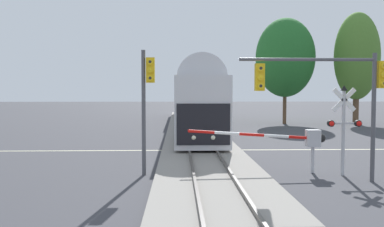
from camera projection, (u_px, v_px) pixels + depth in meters
ground_plane at (201, 150)px, 23.88m from camera, size 220.00×220.00×0.00m
road_centre_stripe at (201, 150)px, 23.88m from camera, size 44.00×0.20×0.01m
railway_track at (201, 149)px, 23.88m from camera, size 4.40×80.00×0.32m
commuter_train at (192, 97)px, 39.34m from camera, size 3.04×39.16×5.16m
crossing_gate_near at (298, 139)px, 17.14m from camera, size 5.71×0.40×1.83m
crossing_signal_mast at (344, 120)px, 16.61m from camera, size 1.36×0.44×3.63m
traffic_signal_median at (147, 92)px, 16.61m from camera, size 0.53×0.38×5.03m
traffic_signal_near_right at (333, 85)px, 15.29m from camera, size 5.47×0.38×4.80m
oak_far_right at (285, 58)px, 42.84m from camera, size 6.07×6.07×10.91m
maple_right_background at (357, 56)px, 42.22m from camera, size 4.49×4.49×11.39m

